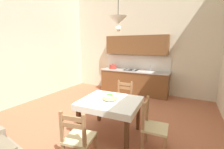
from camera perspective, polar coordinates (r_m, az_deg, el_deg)
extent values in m
cube|color=#A86042|center=(3.85, -6.17, -18.51)|extent=(6.14, 6.51, 0.10)
cube|color=beige|center=(6.10, 9.64, 13.77)|extent=(6.14, 0.12, 4.30)
cube|color=beige|center=(5.47, -32.97, 12.51)|extent=(0.12, 6.51, 4.30)
cube|color=brown|center=(5.90, 8.26, -2.93)|extent=(2.58, 0.60, 0.86)
cube|color=#ADA8A3|center=(5.80, 8.35, 1.36)|extent=(2.61, 0.63, 0.04)
cube|color=silver|center=(6.05, 9.37, 4.55)|extent=(2.58, 0.01, 0.55)
cube|color=brown|center=(5.85, 9.07, 10.97)|extent=(2.37, 0.34, 0.70)
cube|color=black|center=(5.76, 7.26, -7.23)|extent=(2.54, 0.02, 0.09)
cylinder|color=silver|center=(5.65, 13.95, 1.05)|extent=(0.34, 0.34, 0.02)
cylinder|color=silver|center=(5.77, 14.33, 2.38)|extent=(0.02, 0.02, 0.22)
cube|color=black|center=(5.85, 7.19, 1.73)|extent=(0.52, 0.42, 0.01)
cylinder|color=silver|center=(5.80, 5.65, 1.81)|extent=(0.11, 0.11, 0.01)
cylinder|color=silver|center=(5.71, 8.07, 1.60)|extent=(0.11, 0.11, 0.01)
cylinder|color=silver|center=(5.98, 6.36, 2.08)|extent=(0.11, 0.11, 0.01)
cylinder|color=silver|center=(5.90, 8.72, 1.88)|extent=(0.11, 0.11, 0.01)
cylinder|color=#B2382D|center=(6.13, 0.34, 2.89)|extent=(0.28, 0.28, 0.15)
cylinder|color=#B2382D|center=(6.11, 0.34, 3.68)|extent=(0.29, 0.29, 0.02)
sphere|color=black|center=(6.11, 0.34, 3.91)|extent=(0.04, 0.04, 0.04)
cube|color=#56331C|center=(3.10, -0.66, -9.90)|extent=(1.16, 1.01, 0.02)
cube|color=#56331C|center=(3.16, -12.44, -17.19)|extent=(0.07, 0.07, 0.73)
cube|color=#56331C|center=(2.76, 5.60, -21.45)|extent=(0.07, 0.07, 0.73)
cube|color=#56331C|center=(3.78, -4.98, -12.06)|extent=(0.07, 0.07, 0.73)
cube|color=#56331C|center=(3.46, 10.00, -14.52)|extent=(0.07, 0.07, 0.73)
cube|color=silver|center=(3.09, -0.66, -9.68)|extent=(1.23, 1.07, 0.00)
cube|color=silver|center=(2.71, -5.17, -14.31)|extent=(1.16, 0.08, 0.12)
cube|color=silver|center=(3.55, 2.71, -7.99)|extent=(1.16, 0.08, 0.12)
cube|color=silver|center=(3.38, -9.80, -9.11)|extent=(0.07, 1.00, 0.12)
cube|color=silver|center=(2.94, 9.99, -12.29)|extent=(0.07, 1.00, 0.12)
cube|color=#D1BC89|center=(3.93, 3.97, -10.13)|extent=(0.43, 0.43, 0.04)
cube|color=#A3754C|center=(3.80, 5.50, -14.58)|extent=(0.05, 0.05, 0.41)
cube|color=#A3754C|center=(3.93, 0.41, -13.67)|extent=(0.05, 0.05, 0.41)
cube|color=#A3754C|center=(4.02, 7.35, -9.16)|extent=(0.05, 0.05, 0.93)
cube|color=#A3754C|center=(4.13, 2.55, -8.48)|extent=(0.05, 0.05, 0.93)
cube|color=#A3754C|center=(3.96, 5.00, -3.66)|extent=(0.32, 0.03, 0.07)
cube|color=#A3754C|center=(3.99, 4.98, -5.13)|extent=(0.32, 0.03, 0.07)
cube|color=#D1BC89|center=(2.59, -12.21, -22.45)|extent=(0.49, 0.49, 0.04)
cube|color=#A3754C|center=(2.92, -13.55, -23.55)|extent=(0.05, 0.05, 0.41)
cube|color=#A3754C|center=(2.78, -6.43, -25.24)|extent=(0.05, 0.05, 0.41)
cube|color=#A3754C|center=(2.53, -18.26, -22.76)|extent=(0.05, 0.05, 0.93)
cube|color=#A3754C|center=(2.37, -10.32, -24.92)|extent=(0.05, 0.05, 0.93)
cube|color=#A3754C|center=(2.25, -14.93, -15.89)|extent=(0.32, 0.08, 0.07)
cube|color=#A3754C|center=(2.30, -14.80, -18.25)|extent=(0.32, 0.08, 0.07)
cube|color=#D1BC89|center=(2.88, 16.08, -18.84)|extent=(0.45, 0.45, 0.04)
cube|color=#A3754C|center=(3.14, 19.80, -21.16)|extent=(0.05, 0.05, 0.41)
cube|color=#A3754C|center=(2.84, 19.23, -24.92)|extent=(0.05, 0.05, 0.41)
cube|color=#A3754C|center=(3.05, 13.10, -16.23)|extent=(0.05, 0.05, 0.93)
cube|color=#A3754C|center=(2.74, 11.62, -19.54)|extent=(0.05, 0.05, 0.93)
cube|color=#A3754C|center=(2.73, 12.74, -10.81)|extent=(0.04, 0.32, 0.07)
cube|color=#A3754C|center=(2.77, 12.65, -12.84)|extent=(0.04, 0.32, 0.07)
cylinder|color=beige|center=(3.10, -0.77, -9.36)|extent=(0.17, 0.17, 0.02)
cylinder|color=beige|center=(3.08, -0.77, -8.54)|extent=(0.30, 0.30, 0.07)
sphere|color=#4C8E3D|center=(3.11, -1.51, -8.17)|extent=(0.09, 0.09, 0.09)
sphere|color=#4C8E3D|center=(3.04, -0.03, -8.69)|extent=(0.08, 0.08, 0.08)
sphere|color=#4C8E3D|center=(3.10, -0.51, -8.12)|extent=(0.10, 0.10, 0.10)
cylinder|color=black|center=(2.95, 2.37, 26.13)|extent=(0.01, 0.01, 0.57)
cone|color=silver|center=(2.88, 2.32, 19.88)|extent=(0.32, 0.32, 0.14)
sphere|color=white|center=(2.86, 2.30, 17.11)|extent=(0.11, 0.11, 0.11)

